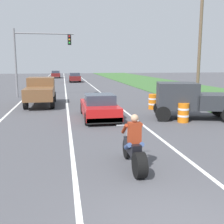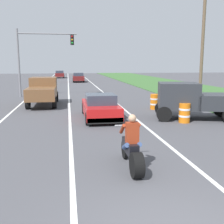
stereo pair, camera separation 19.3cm
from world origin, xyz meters
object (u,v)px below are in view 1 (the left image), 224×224
object	(u,v)px
construction_barrel_mid	(153,102)
distant_car_further_ahead	(56,74)
sports_car_red	(99,107)
construction_barrel_nearest	(183,113)
traffic_light_mast_near	(34,52)
distant_car_far_ahead	(75,77)
motorcycle_with_rider	(134,149)
pickup_truck_right_shoulder_dark_grey	(194,99)
pickup_truck_left_lane_brown	(41,90)

from	to	relation	value
construction_barrel_mid	distant_car_further_ahead	world-z (taller)	distant_car_further_ahead
sports_car_red	construction_barrel_nearest	distance (m)	4.50
construction_barrel_mid	traffic_light_mast_near	bearing A→B (deg)	134.70
sports_car_red	construction_barrel_nearest	bearing A→B (deg)	-22.70
sports_car_red	distant_car_further_ahead	bearing A→B (deg)	94.45
construction_barrel_nearest	distant_car_further_ahead	size ratio (longest dim) A/B	0.25
distant_car_far_ahead	distant_car_further_ahead	distance (m)	13.81
motorcycle_with_rider	distant_car_far_ahead	world-z (taller)	motorcycle_with_rider
pickup_truck_right_shoulder_dark_grey	distant_car_further_ahead	world-z (taller)	pickup_truck_right_shoulder_dark_grey
pickup_truck_left_lane_brown	pickup_truck_right_shoulder_dark_grey	size ratio (longest dim) A/B	0.93
sports_car_red	construction_barrel_mid	world-z (taller)	sports_car_red
sports_car_red	pickup_truck_left_lane_brown	size ratio (longest dim) A/B	0.90
motorcycle_with_rider	distant_car_further_ahead	bearing A→B (deg)	93.83
pickup_truck_right_shoulder_dark_grey	construction_barrel_mid	distance (m)	3.70
motorcycle_with_rider	pickup_truck_left_lane_brown	bearing A→B (deg)	105.38
traffic_light_mast_near	construction_barrel_mid	size ratio (longest dim) A/B	6.00
pickup_truck_right_shoulder_dark_grey	sports_car_red	bearing A→B (deg)	169.41
sports_car_red	distant_car_far_ahead	size ratio (longest dim) A/B	1.08
pickup_truck_right_shoulder_dark_grey	distant_car_far_ahead	world-z (taller)	pickup_truck_right_shoulder_dark_grey
distant_car_far_ahead	distant_car_further_ahead	bearing A→B (deg)	103.96
motorcycle_with_rider	pickup_truck_right_shoulder_dark_grey	distance (m)	8.29
motorcycle_with_rider	traffic_light_mast_near	world-z (taller)	traffic_light_mast_near
traffic_light_mast_near	distant_car_further_ahead	bearing A→B (deg)	88.29
motorcycle_with_rider	sports_car_red	distance (m)	7.49
distant_car_further_ahead	distant_car_far_ahead	bearing A→B (deg)	-76.04
distant_car_far_ahead	construction_barrel_mid	bearing A→B (deg)	-81.82
pickup_truck_left_lane_brown	pickup_truck_right_shoulder_dark_grey	distance (m)	10.80
sports_car_red	pickup_truck_right_shoulder_dark_grey	xyz separation A→B (m)	(5.10, -0.95, 0.48)
motorcycle_with_rider	sports_car_red	size ratio (longest dim) A/B	0.51
pickup_truck_right_shoulder_dark_grey	distant_car_far_ahead	bearing A→B (deg)	99.43
construction_barrel_mid	distant_car_far_ahead	world-z (taller)	distant_car_far_ahead
motorcycle_with_rider	pickup_truck_right_shoulder_dark_grey	bearing A→B (deg)	52.15
motorcycle_with_rider	distant_car_further_ahead	distance (m)	51.08
pickup_truck_left_lane_brown	construction_barrel_mid	world-z (taller)	pickup_truck_left_lane_brown
traffic_light_mast_near	construction_barrel_nearest	world-z (taller)	traffic_light_mast_near
pickup_truck_left_lane_brown	distant_car_further_ahead	distance (m)	37.97
construction_barrel_nearest	construction_barrel_mid	distance (m)	4.24
traffic_light_mast_near	construction_barrel_nearest	xyz separation A→B (m)	(8.51, -12.59, -3.54)
construction_barrel_nearest	distant_car_further_ahead	distance (m)	45.84
motorcycle_with_rider	construction_barrel_mid	world-z (taller)	motorcycle_with_rider
distant_car_further_ahead	sports_car_red	bearing A→B (deg)	-85.55
pickup_truck_left_lane_brown	construction_barrel_mid	xyz separation A→B (m)	(7.46, -3.01, -0.60)
pickup_truck_left_lane_brown	distant_car_far_ahead	size ratio (longest dim) A/B	1.20
pickup_truck_right_shoulder_dark_grey	construction_barrel_mid	world-z (taller)	pickup_truck_right_shoulder_dark_grey
distant_car_far_ahead	motorcycle_with_rider	bearing A→B (deg)	-89.88
distant_car_far_ahead	pickup_truck_right_shoulder_dark_grey	bearing A→B (deg)	-80.57
construction_barrel_mid	motorcycle_with_rider	bearing A→B (deg)	-111.28
distant_car_further_ahead	motorcycle_with_rider	bearing A→B (deg)	-86.17
sports_car_red	distant_car_far_ahead	distance (m)	30.08
sports_car_red	traffic_light_mast_near	distance (m)	12.18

